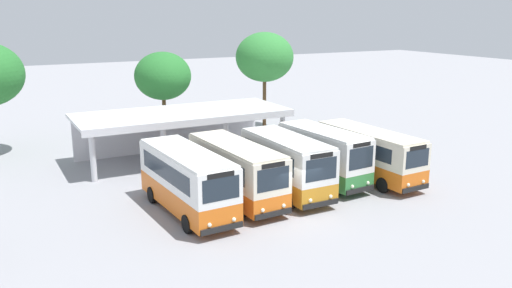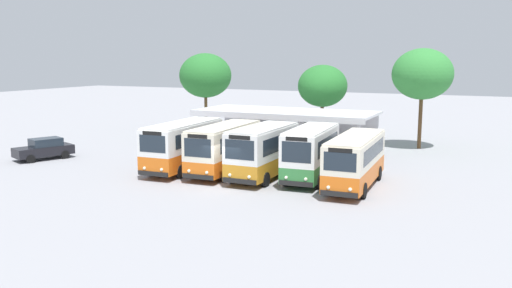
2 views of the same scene
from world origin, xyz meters
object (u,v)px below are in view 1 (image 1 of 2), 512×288
(waiting_chair_end_by_column, at_px, (168,155))
(waiting_chair_middle_seat, at_px, (188,152))
(city_bus_fourth_amber, at_px, (323,154))
(city_bus_middle_cream, at_px, (286,163))
(city_bus_second_in_row, at_px, (236,170))
(city_bus_nearest_orange, at_px, (187,179))
(waiting_chair_second_from_end, at_px, (178,153))
(city_bus_fifth_blue, at_px, (369,152))

(waiting_chair_end_by_column, relative_size, waiting_chair_middle_seat, 1.00)
(city_bus_fourth_amber, bearing_deg, city_bus_middle_cream, -167.27)
(city_bus_second_in_row, relative_size, waiting_chair_end_by_column, 9.04)
(city_bus_nearest_orange, distance_m, waiting_chair_second_from_end, 10.19)
(city_bus_second_in_row, bearing_deg, waiting_chair_end_by_column, 94.91)
(city_bus_nearest_orange, bearing_deg, city_bus_fourth_amber, 4.82)
(city_bus_nearest_orange, bearing_deg, waiting_chair_middle_seat, 69.11)
(city_bus_fourth_amber, xyz_separation_m, waiting_chair_middle_seat, (-5.32, 8.90, -1.33))
(city_bus_second_in_row, bearing_deg, city_bus_fourth_amber, 3.26)
(city_bus_nearest_orange, relative_size, city_bus_fourth_amber, 1.17)
(waiting_chair_end_by_column, bearing_deg, waiting_chair_middle_seat, -1.06)
(waiting_chair_end_by_column, height_order, waiting_chair_second_from_end, same)
(city_bus_nearest_orange, xyz_separation_m, waiting_chair_end_by_column, (2.21, 9.69, -1.31))
(city_bus_fourth_amber, height_order, waiting_chair_second_from_end, city_bus_fourth_amber)
(city_bus_fifth_blue, relative_size, waiting_chair_middle_seat, 9.37)
(city_bus_middle_cream, xyz_separation_m, waiting_chair_second_from_end, (-3.06, 9.59, -1.33))
(city_bus_second_in_row, xyz_separation_m, waiting_chair_end_by_column, (-0.80, 9.27, -1.27))
(city_bus_fourth_amber, distance_m, waiting_chair_end_by_column, 11.30)
(city_bus_fifth_blue, xyz_separation_m, waiting_chair_end_by_column, (-9.80, 9.51, -1.21))
(waiting_chair_middle_seat, bearing_deg, waiting_chair_end_by_column, 178.94)
(city_bus_nearest_orange, distance_m, city_bus_second_in_row, 3.03)
(city_bus_nearest_orange, distance_m, waiting_chair_middle_seat, 10.42)
(city_bus_fifth_blue, height_order, waiting_chair_middle_seat, city_bus_fifth_blue)
(waiting_chair_second_from_end, bearing_deg, waiting_chair_end_by_column, 178.65)
(waiting_chair_end_by_column, bearing_deg, city_bus_nearest_orange, -102.83)
(city_bus_middle_cream, height_order, waiting_chair_middle_seat, city_bus_middle_cream)
(city_bus_fifth_blue, bearing_deg, waiting_chair_second_from_end, 133.66)
(city_bus_fourth_amber, distance_m, waiting_chair_middle_seat, 10.45)
(city_bus_nearest_orange, distance_m, city_bus_middle_cream, 6.00)
(waiting_chair_second_from_end, height_order, waiting_chair_middle_seat, same)
(city_bus_second_in_row, xyz_separation_m, city_bus_middle_cream, (3.00, -0.34, 0.05))
(city_bus_fourth_amber, distance_m, city_bus_fifth_blue, 3.06)
(waiting_chair_second_from_end, bearing_deg, waiting_chair_middle_seat, -0.77)
(waiting_chair_end_by_column, bearing_deg, city_bus_middle_cream, -68.44)
(city_bus_nearest_orange, xyz_separation_m, waiting_chair_middle_seat, (3.69, 9.66, -1.31))
(city_bus_second_in_row, bearing_deg, waiting_chair_second_from_end, 90.34)
(city_bus_fourth_amber, xyz_separation_m, waiting_chair_end_by_column, (-6.80, 8.93, -1.33))
(city_bus_nearest_orange, xyz_separation_m, city_bus_fourth_amber, (9.00, 0.76, 0.02))
(city_bus_middle_cream, xyz_separation_m, city_bus_fourth_amber, (3.00, 0.68, -0.00))
(city_bus_nearest_orange, height_order, city_bus_fifth_blue, city_bus_nearest_orange)
(city_bus_nearest_orange, bearing_deg, waiting_chair_second_from_end, 73.05)
(city_bus_middle_cream, bearing_deg, city_bus_second_in_row, 173.60)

